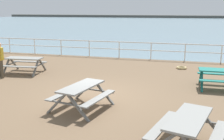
% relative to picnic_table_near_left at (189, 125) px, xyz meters
% --- Properties ---
extents(ground_plane, '(30.00, 24.00, 0.20)m').
position_rel_picnic_table_near_left_xyz_m(ground_plane, '(-3.36, 3.22, -0.68)').
color(ground_plane, brown).
extents(sea_band, '(142.00, 90.00, 0.01)m').
position_rel_picnic_table_near_left_xyz_m(sea_band, '(-3.36, 55.97, -0.58)').
color(sea_band, gray).
rests_on(sea_band, ground).
extents(distant_shoreline, '(142.00, 6.00, 1.80)m').
position_rel_picnic_table_near_left_xyz_m(distant_shoreline, '(-3.36, 98.97, -0.58)').
color(distant_shoreline, '#4C4C47').
rests_on(distant_shoreline, ground).
extents(seaward_railing, '(23.07, 0.07, 1.08)m').
position_rel_picnic_table_near_left_xyz_m(seaward_railing, '(-3.36, 10.97, 0.17)').
color(seaward_railing, white).
rests_on(seaward_railing, ground).
extents(picnic_table_near_left, '(1.90, 2.11, 0.80)m').
position_rel_picnic_table_near_left_xyz_m(picnic_table_near_left, '(0.00, 0.00, 0.00)').
color(picnic_table_near_left, gray).
rests_on(picnic_table_near_left, ground).
extents(picnic_table_near_right, '(1.83, 1.58, 0.80)m').
position_rel_picnic_table_near_left_xyz_m(picnic_table_near_right, '(1.28, 5.33, 0.00)').
color(picnic_table_near_right, '#1E7A70').
rests_on(picnic_table_near_right, ground).
extents(picnic_table_mid_centre, '(1.83, 2.06, 0.80)m').
position_rel_picnic_table_near_left_xyz_m(picnic_table_mid_centre, '(-3.28, 1.70, 0.00)').
color(picnic_table_mid_centre, gray).
rests_on(picnic_table_mid_centre, ground).
extents(picnic_table_far_left, '(1.95, 1.71, 0.80)m').
position_rel_picnic_table_near_left_xyz_m(picnic_table_far_left, '(-7.93, 5.55, 0.00)').
color(picnic_table_far_left, gray).
rests_on(picnic_table_far_left, ground).
extents(visitor, '(0.49, 0.34, 1.66)m').
position_rel_picnic_table_near_left_xyz_m(visitor, '(-8.39, 4.37, 0.36)').
color(visitor, '#4C4233').
rests_on(visitor, ground).
extents(rope_coil, '(0.55, 0.55, 0.11)m').
position_rel_picnic_table_near_left_xyz_m(rope_coil, '(-0.34, 8.68, -0.53)').
color(rope_coil, tan).
rests_on(rope_coil, ground).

